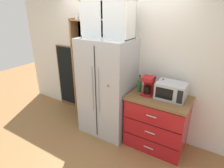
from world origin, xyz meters
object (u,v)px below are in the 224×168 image
mug_sage (160,95)px  chalkboard_menu (68,77)px  bottle_clear (162,88)px  bottle_green (139,84)px  microwave (171,91)px  coffee_maker (148,85)px  refrigerator (107,87)px

mug_sage → chalkboard_menu: (-2.26, 0.30, -0.24)m
mug_sage → bottle_clear: bearing=90.9°
bottle_green → chalkboard_menu: bearing=172.4°
microwave → bottle_clear: bottle_clear is taller
coffee_maker → bottle_clear: (0.20, 0.09, -0.03)m
refrigerator → mug_sage: 0.97m
refrigerator → coffee_maker: 0.78m
microwave → bottle_clear: bearing=164.1°
bottle_clear → chalkboard_menu: size_ratio=0.19×
microwave → bottle_green: bottle_green is taller
coffee_maker → microwave: bearing=6.7°
chalkboard_menu → bottle_green: bearing=-7.6°
coffee_maker → mug_sage: bearing=-6.9°
refrigerator → bottle_clear: bearing=8.2°
mug_sage → bottle_clear: bottle_clear is taller
bottle_green → bottle_clear: bottle_green is taller
refrigerator → mug_sage: size_ratio=15.76×
coffee_maker → bottle_green: size_ratio=1.07×
microwave → chalkboard_menu: (-2.41, 0.24, -0.32)m
mug_sage → bottle_green: 0.38m
refrigerator → bottle_green: refrigerator is taller
coffee_maker → mug_sage: coffee_maker is taller
microwave → refrigerator: bearing=-175.1°
microwave → chalkboard_menu: size_ratio=0.30×
refrigerator → bottle_green: size_ratio=6.13×
mug_sage → chalkboard_menu: bearing=172.4°
mug_sage → chalkboard_menu: size_ratio=0.08×
microwave → coffee_maker: bearing=-173.3°
bottle_green → mug_sage: bearing=-7.8°
bottle_clear → bottle_green: bearing=-170.9°
coffee_maker → bottle_clear: bearing=22.8°
microwave → bottle_clear: (-0.15, 0.04, -0.01)m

